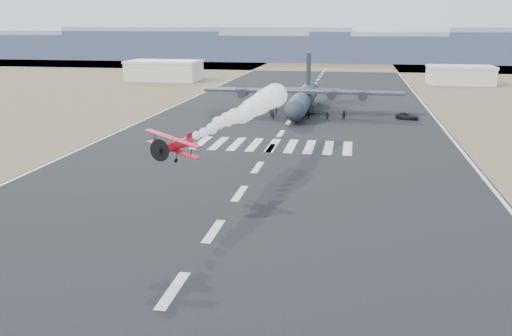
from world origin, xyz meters
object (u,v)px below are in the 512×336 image
(crew_e, at_px, (252,114))
(crew_g, at_px, (273,115))
(aerobatic_biplane, at_px, (174,145))
(support_vehicle, at_px, (407,116))
(crew_a, at_px, (271,114))
(crew_c, at_px, (276,112))
(hangar_right, at_px, (460,75))
(crew_f, at_px, (344,115))
(transport_aircraft, at_px, (303,98))
(crew_h, at_px, (328,116))
(crew_b, at_px, (306,112))
(hangar_left, at_px, (164,70))
(crew_d, at_px, (309,114))

(crew_e, relative_size, crew_g, 0.88)
(aerobatic_biplane, bearing_deg, support_vehicle, 75.11)
(crew_a, relative_size, crew_c, 1.00)
(hangar_right, bearing_deg, aerobatic_biplane, -110.02)
(crew_c, distance_m, crew_f, 14.55)
(crew_c, xyz_separation_m, crew_e, (-4.57, -3.55, -0.03))
(transport_aircraft, height_order, crew_f, transport_aircraft)
(aerobatic_biplane, relative_size, crew_h, 3.31)
(support_vehicle, xyz_separation_m, crew_b, (-20.83, -0.40, 0.24))
(hangar_left, distance_m, hangar_right, 98.13)
(hangar_right, xyz_separation_m, transport_aircraft, (-44.43, -65.13, 0.21))
(hangar_right, distance_m, crew_g, 90.59)
(crew_c, height_order, crew_g, crew_g)
(hangar_right, bearing_deg, transport_aircraft, -124.30)
(crew_b, distance_m, crew_h, 6.35)
(crew_g, bearing_deg, hangar_right, -125.47)
(crew_b, height_order, crew_h, crew_b)
(hangar_left, distance_m, crew_d, 88.70)
(crew_d, distance_m, crew_e, 11.78)
(crew_g, bearing_deg, crew_d, -168.36)
(hangar_right, distance_m, aerobatic_biplane, 145.94)
(aerobatic_biplane, distance_m, crew_a, 63.78)
(crew_a, bearing_deg, crew_f, -0.31)
(hangar_right, height_order, crew_e, hangar_right)
(crew_c, height_order, crew_e, crew_c)
(support_vehicle, distance_m, crew_b, 20.83)
(hangar_left, height_order, crew_b, hangar_left)
(crew_e, distance_m, crew_f, 18.94)
(hangar_left, height_order, transport_aircraft, transport_aircraft)
(aerobatic_biplane, relative_size, crew_e, 3.75)
(hangar_left, bearing_deg, aerobatic_biplane, -69.99)
(aerobatic_biplane, height_order, transport_aircraft, transport_aircraft)
(aerobatic_biplane, distance_m, support_vehicle, 72.10)
(crew_b, bearing_deg, crew_d, -43.56)
(crew_b, height_order, crew_e, crew_b)
(aerobatic_biplane, bearing_deg, transport_aircraft, 93.36)
(hangar_left, height_order, crew_g, hangar_left)
(hangar_left, height_order, crew_d, hangar_left)
(crew_c, relative_size, crew_g, 0.92)
(transport_aircraft, distance_m, crew_b, 6.64)
(crew_a, height_order, crew_d, crew_d)
(crew_e, height_order, crew_h, crew_h)
(transport_aircraft, height_order, support_vehicle, transport_aircraft)
(crew_e, bearing_deg, crew_a, -8.44)
(support_vehicle, height_order, crew_c, crew_c)
(crew_h, bearing_deg, crew_e, -157.86)
(crew_b, bearing_deg, hangar_right, 89.65)
(transport_aircraft, bearing_deg, aerobatic_biplane, -94.03)
(crew_d, xyz_separation_m, crew_g, (-7.14, -1.78, -0.06))
(crew_b, relative_size, crew_d, 0.95)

